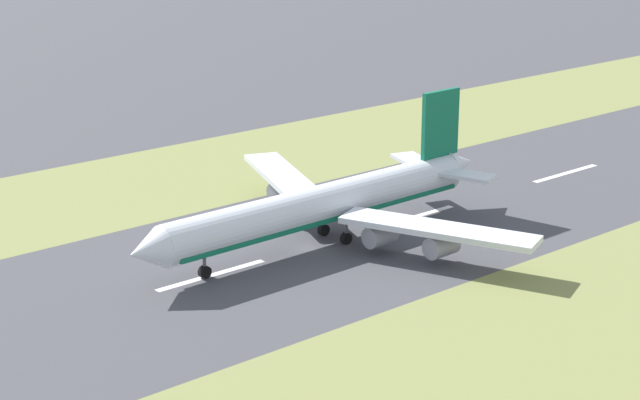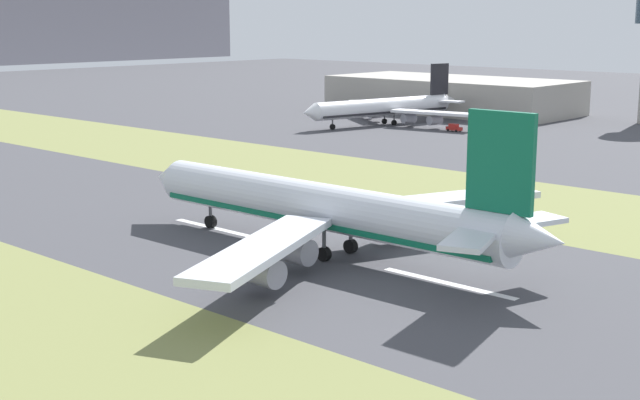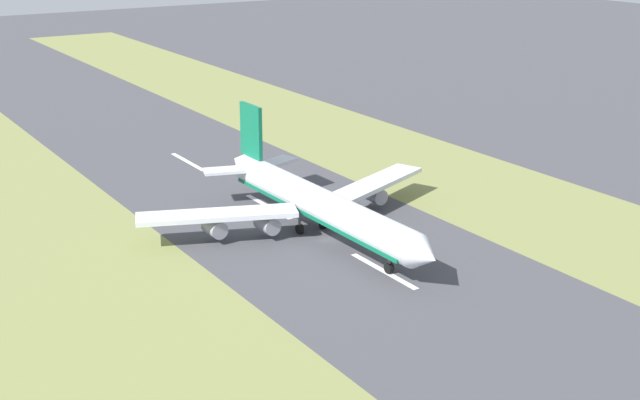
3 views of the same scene
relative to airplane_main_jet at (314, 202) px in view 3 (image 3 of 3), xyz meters
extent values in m
plane|color=#424247|center=(-0.08, 4.54, -6.02)|extent=(800.00, 800.00, 0.00)
cube|color=olive|center=(-45.08, 4.54, -6.02)|extent=(40.00, 600.00, 0.01)
cube|color=olive|center=(44.92, 4.54, -6.02)|extent=(40.00, 600.00, 0.01)
cube|color=silver|center=(-0.08, -58.09, -6.01)|extent=(1.20, 18.00, 0.01)
cube|color=silver|center=(-0.08, -18.09, -6.01)|extent=(1.20, 18.00, 0.01)
cube|color=silver|center=(-0.08, 21.91, -6.01)|extent=(1.20, 18.00, 0.01)
cylinder|color=silver|center=(-0.02, 1.91, 0.18)|extent=(6.72, 56.07, 6.00)
cone|color=silver|center=(-0.41, 32.40, 0.18)|extent=(5.94, 5.07, 5.88)
cone|color=silver|center=(0.37, -29.09, 0.98)|extent=(5.18, 6.06, 5.10)
cube|color=#0F6647|center=(-0.02, 1.91, -1.47)|extent=(6.39, 53.83, 0.70)
cube|color=silver|center=(-17.43, -5.54, -0.72)|extent=(29.07, 16.74, 0.90)
cube|color=silver|center=(17.57, -5.09, -0.72)|extent=(29.20, 16.11, 0.90)
cylinder|color=#93939E|center=(-8.97, -2.21, -3.17)|extent=(3.26, 4.84, 3.20)
cylinder|color=#93939E|center=(-17.93, -5.82, -3.17)|extent=(3.26, 4.84, 3.20)
cylinder|color=#93939E|center=(9.03, -1.98, -3.17)|extent=(3.26, 4.84, 3.20)
cylinder|color=#93939E|center=(18.07, -5.36, -3.17)|extent=(3.26, 4.84, 3.20)
cube|color=#0F6647|center=(0.31, -24.09, 8.68)|extent=(0.90, 8.01, 11.00)
cube|color=silver|center=(-5.19, -24.16, 1.18)|extent=(10.88, 7.38, 0.60)
cube|color=silver|center=(5.81, -24.02, 1.18)|extent=(10.86, 7.17, 0.60)
cylinder|color=#59595E|center=(-0.30, 23.18, -3.52)|extent=(0.50, 0.50, 3.20)
cylinder|color=black|center=(-0.30, 23.18, -5.12)|extent=(0.92, 1.81, 1.80)
cylinder|color=#59595E|center=(-2.59, -1.13, -3.52)|extent=(0.50, 0.50, 3.20)
cylinder|color=black|center=(-2.59, -1.13, -5.12)|extent=(0.92, 1.81, 1.80)
cylinder|color=#59595E|center=(2.61, -1.06, -3.52)|extent=(0.50, 0.50, 3.20)
cylinder|color=black|center=(2.61, -1.06, -5.12)|extent=(0.92, 1.81, 1.80)
camera|label=1|loc=(-116.74, 100.49, 49.28)|focal=60.00mm
camera|label=2|loc=(-82.53, -73.50, 23.85)|focal=50.00mm
camera|label=3|loc=(82.58, 133.58, 51.98)|focal=50.00mm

